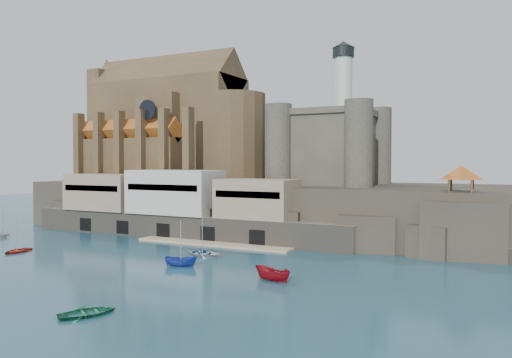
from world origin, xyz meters
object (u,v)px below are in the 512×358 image
object	(u,v)px
church	(172,131)
castle_keep	(331,144)
boat_2	(181,266)
pavilion	(461,174)
boat_0	(17,252)

from	to	relation	value
church	castle_keep	xyz separation A→B (m)	(40.21, -0.78, -3.81)
castle_keep	boat_2	xyz separation A→B (m)	(-8.55, -40.51, -18.31)
castle_keep	pavilion	distance (m)	30.50
pavilion	boat_2	distance (m)	44.69
church	boat_2	bearing A→B (deg)	-52.52
pavilion	boat_0	distance (m)	71.64
boat_0	pavilion	bearing A→B (deg)	18.33
pavilion	boat_0	bearing A→B (deg)	-156.10
church	castle_keep	distance (m)	40.39
castle_keep	boat_0	xyz separation A→B (m)	(-38.53, -43.64, -18.31)
pavilion	castle_keep	bearing A→B (deg)	149.82
pavilion	boat_2	size ratio (longest dim) A/B	1.37
church	boat_0	xyz separation A→B (m)	(1.67, -44.42, -22.13)
pavilion	church	bearing A→B (deg)	166.52
church	boat_2	xyz separation A→B (m)	(31.65, -41.28, -22.13)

